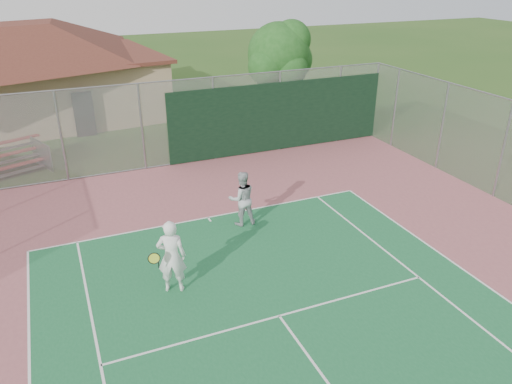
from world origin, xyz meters
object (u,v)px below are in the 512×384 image
(bleachers, at_px, (4,159))
(tree, at_px, (280,56))
(player_grey_back, at_px, (242,199))
(player_white_front, at_px, (171,257))
(clubhouse, at_px, (29,63))

(bleachers, xyz_separation_m, tree, (13.12, 2.13, 2.83))
(tree, height_order, player_grey_back, tree)
(player_white_front, xyz_separation_m, player_grey_back, (2.92, 2.64, -0.10))
(player_white_front, bearing_deg, tree, -105.45)
(clubhouse, height_order, bleachers, clubhouse)
(clubhouse, xyz_separation_m, player_white_front, (2.78, -18.12, -1.99))
(tree, relative_size, player_white_front, 2.62)
(tree, relative_size, player_grey_back, 2.90)
(player_grey_back, bearing_deg, clubhouse, -65.84)
(bleachers, relative_size, player_grey_back, 1.96)
(tree, bearing_deg, player_white_front, -125.40)
(tree, xyz_separation_m, player_grey_back, (-6.01, -9.93, -2.51))
(clubhouse, distance_m, bleachers, 8.17)
(bleachers, height_order, player_grey_back, player_grey_back)
(tree, bearing_deg, clubhouse, 154.62)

